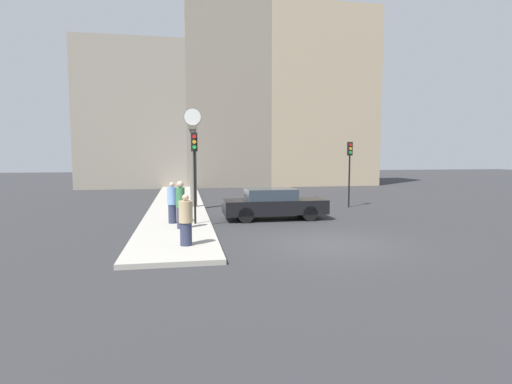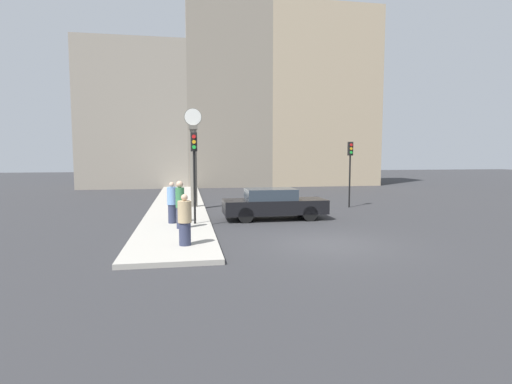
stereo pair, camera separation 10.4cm
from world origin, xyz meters
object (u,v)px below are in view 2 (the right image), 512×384
(sedan_car, at_px, (274,204))
(street_clock, at_px, (194,159))
(traffic_light_far, at_px, (350,161))
(traffic_light_near, at_px, (194,159))
(pedestrian_tan_coat, at_px, (185,220))
(pedestrian_blue_stripe, at_px, (172,203))
(pedestrian_green_hoodie, at_px, (180,204))

(sedan_car, height_order, street_clock, street_clock)
(street_clock, bearing_deg, traffic_light_far, -4.67)
(traffic_light_near, distance_m, street_clock, 5.50)
(traffic_light_far, xyz_separation_m, pedestrian_tan_coat, (-9.17, -8.72, -1.71))
(traffic_light_near, relative_size, pedestrian_blue_stripe, 2.18)
(traffic_light_far, xyz_separation_m, pedestrian_blue_stripe, (-9.69, -4.51, -1.65))
(pedestrian_blue_stripe, bearing_deg, pedestrian_green_hoodie, -75.29)
(street_clock, relative_size, pedestrian_blue_stripe, 3.12)
(traffic_light_near, xyz_separation_m, pedestrian_blue_stripe, (-0.92, 0.28, -1.82))
(traffic_light_far, bearing_deg, traffic_light_near, -151.37)
(sedan_car, xyz_separation_m, traffic_light_far, (5.15, 3.40, 1.92))
(traffic_light_far, xyz_separation_m, street_clock, (-8.68, 0.71, 0.08))
(street_clock, bearing_deg, pedestrian_green_hoodie, -95.85)
(traffic_light_far, relative_size, pedestrian_tan_coat, 2.30)
(traffic_light_near, bearing_deg, sedan_car, 20.94)
(traffic_light_near, bearing_deg, pedestrian_green_hoodie, -119.66)
(traffic_light_near, distance_m, pedestrian_green_hoodie, 2.08)
(traffic_light_far, height_order, pedestrian_blue_stripe, traffic_light_far)
(sedan_car, xyz_separation_m, traffic_light_near, (-3.61, -1.38, 2.08))
(traffic_light_far, bearing_deg, pedestrian_tan_coat, -136.43)
(traffic_light_far, distance_m, pedestrian_tan_coat, 12.77)
(sedan_car, distance_m, pedestrian_blue_stripe, 4.67)
(traffic_light_far, relative_size, street_clock, 0.69)
(traffic_light_far, distance_m, pedestrian_blue_stripe, 10.81)
(pedestrian_blue_stripe, height_order, pedestrian_tan_coat, pedestrian_blue_stripe)
(sedan_car, distance_m, pedestrian_green_hoodie, 4.84)
(sedan_car, height_order, traffic_light_near, traffic_light_near)
(street_clock, distance_m, pedestrian_tan_coat, 9.61)
(pedestrian_green_hoodie, relative_size, pedestrian_tan_coat, 1.14)
(traffic_light_far, height_order, pedestrian_tan_coat, traffic_light_far)
(street_clock, bearing_deg, sedan_car, -49.39)
(traffic_light_far, bearing_deg, sedan_car, -146.56)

